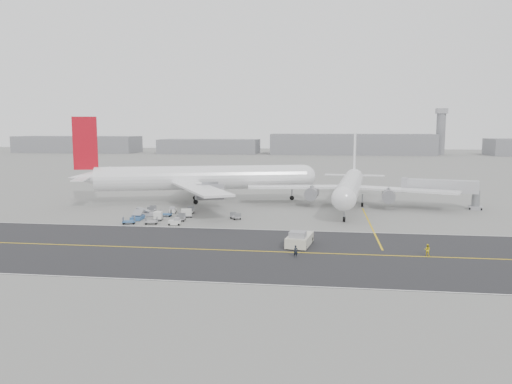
# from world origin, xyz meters

# --- Properties ---
(ground) EXTENTS (700.00, 700.00, 0.00)m
(ground) POSITION_xyz_m (0.00, 0.00, 0.00)
(ground) COLOR gray
(ground) RESTS_ON ground
(taxiway) EXTENTS (220.00, 59.00, 0.03)m
(taxiway) POSITION_xyz_m (5.02, -17.98, 0.01)
(taxiway) COLOR #2A2A2D
(taxiway) RESTS_ON ground
(horizon_buildings) EXTENTS (520.00, 28.00, 28.00)m
(horizon_buildings) POSITION_xyz_m (30.00, 260.00, 0.00)
(horizon_buildings) COLOR gray
(horizon_buildings) RESTS_ON ground
(control_tower) EXTENTS (7.00, 7.00, 31.25)m
(control_tower) POSITION_xyz_m (100.00, 265.00, 16.25)
(control_tower) COLOR gray
(control_tower) RESTS_ON ground
(airliner_a) EXTENTS (59.36, 58.11, 21.00)m
(airliner_a) POSITION_xyz_m (-10.18, 29.35, 6.05)
(airliner_a) COLOR white
(airliner_a) RESTS_ON ground
(airliner_b) EXTENTS (48.62, 49.38, 17.05)m
(airliner_b) POSITION_xyz_m (27.21, 27.24, 4.92)
(airliner_b) COLOR white
(airliner_b) RESTS_ON ground
(pushback_tug) EXTENTS (4.27, 9.19, 2.59)m
(pushback_tug) POSITION_xyz_m (17.35, -13.81, 1.06)
(pushback_tug) COLOR beige
(pushback_tug) RESTS_ON ground
(jet_bridge) EXTENTS (17.92, 7.07, 6.69)m
(jet_bridge) POSITION_xyz_m (47.91, 28.36, 4.66)
(jet_bridge) COLOR gray
(jet_bridge) RESTS_ON ground
(gse_cluster) EXTENTS (19.44, 22.47, 1.85)m
(gse_cluster) POSITION_xyz_m (-11.61, 6.39, 0.00)
(gse_cluster) COLOR #97979D
(gse_cluster) RESTS_ON ground
(stray_dolly) EXTENTS (2.53, 2.73, 1.43)m
(stray_dolly) POSITION_xyz_m (3.45, 7.53, 0.00)
(stray_dolly) COLOR silver
(stray_dolly) RESTS_ON ground
(ground_crew_a) EXTENTS (0.73, 0.59, 1.75)m
(ground_crew_a) POSITION_xyz_m (17.18, -20.75, 0.87)
(ground_crew_a) COLOR black
(ground_crew_a) RESTS_ON ground
(ground_crew_b) EXTENTS (1.00, 0.88, 1.73)m
(ground_crew_b) POSITION_xyz_m (36.01, -17.33, 0.87)
(ground_crew_b) COLOR yellow
(ground_crew_b) RESTS_ON ground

